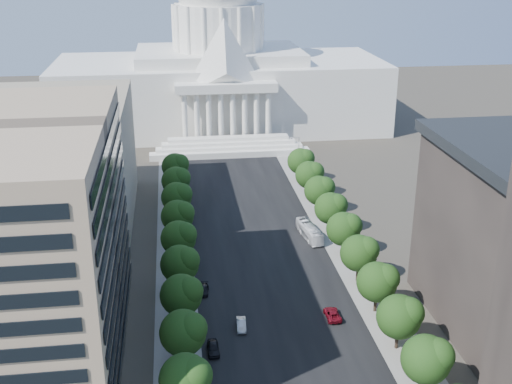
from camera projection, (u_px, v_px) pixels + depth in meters
name	position (u px, v px, depth m)	size (l,w,h in m)	color
road_asphalt	(252.00, 226.00, 157.21)	(30.00, 260.00, 0.01)	black
sidewalk_left	(174.00, 230.00, 154.87)	(8.00, 260.00, 0.02)	gray
sidewalk_right	(327.00, 222.00, 159.55)	(8.00, 260.00, 0.02)	gray
capitol	(220.00, 74.00, 237.88)	(120.00, 56.00, 73.00)	white
office_block_left_far	(50.00, 163.00, 155.18)	(38.00, 52.00, 30.00)	gray
tree_l_b	(187.00, 378.00, 91.46)	(7.79, 7.60, 9.97)	#33261C
tree_l_c	(185.00, 332.00, 102.56)	(7.79, 7.60, 9.97)	#33261C
tree_l_d	(183.00, 294.00, 113.67)	(7.79, 7.60, 9.97)	#33261C
tree_l_e	(181.00, 263.00, 124.78)	(7.79, 7.60, 9.97)	#33261C
tree_l_f	(180.00, 237.00, 135.89)	(7.79, 7.60, 9.97)	#33261C
tree_l_g	(179.00, 215.00, 146.99)	(7.79, 7.60, 9.97)	#33261C
tree_l_h	(178.00, 196.00, 158.10)	(7.79, 7.60, 9.97)	#33261C
tree_l_i	(177.00, 180.00, 169.21)	(7.79, 7.60, 9.97)	#33261C
tree_l_j	(176.00, 166.00, 180.31)	(7.79, 7.60, 9.97)	#33261C
tree_r_b	(429.00, 358.00, 95.89)	(7.79, 7.60, 9.97)	#33261C
tree_r_c	(401.00, 316.00, 107.00)	(7.79, 7.60, 9.97)	#33261C
tree_r_d	(379.00, 281.00, 118.11)	(7.79, 7.60, 9.97)	#33261C
tree_r_e	(361.00, 252.00, 129.22)	(7.79, 7.60, 9.97)	#33261C
tree_r_f	(345.00, 228.00, 140.32)	(7.79, 7.60, 9.97)	#33261C
tree_r_g	(332.00, 207.00, 151.43)	(7.79, 7.60, 9.97)	#33261C
tree_r_h	(320.00, 190.00, 162.54)	(7.79, 7.60, 9.97)	#33261C
tree_r_i	(311.00, 174.00, 173.64)	(7.79, 7.60, 9.97)	#33261C
tree_r_j	(302.00, 160.00, 184.75)	(7.79, 7.60, 9.97)	#33261C
streetlight_b	(412.00, 321.00, 106.67)	(2.61, 0.44, 9.00)	gray
streetlight_c	(368.00, 254.00, 129.81)	(2.61, 0.44, 9.00)	gray
streetlight_d	(337.00, 208.00, 152.95)	(2.61, 0.44, 9.00)	gray
streetlight_e	(314.00, 173.00, 176.09)	(2.61, 0.44, 9.00)	gray
streetlight_f	(297.00, 147.00, 199.23)	(2.61, 0.44, 9.00)	gray
car_dark_a	(213.00, 348.00, 107.94)	(1.95, 4.86, 1.66)	black
car_silver	(241.00, 325.00, 114.77)	(1.63, 4.67, 1.54)	#B0B3B8
car_red	(332.00, 314.00, 118.03)	(2.54, 5.52, 1.53)	maroon
car_dark_b	(204.00, 290.00, 126.56)	(1.85, 4.56, 1.32)	black
city_bus	(310.00, 231.00, 150.25)	(2.80, 11.96, 3.33)	white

